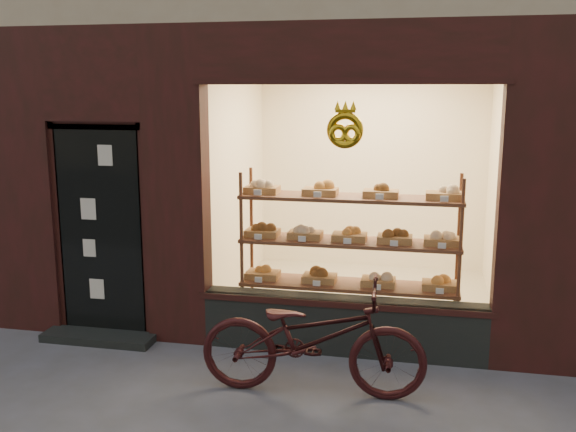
# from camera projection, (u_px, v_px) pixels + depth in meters

# --- Properties ---
(display_shelf) EXTENTS (2.20, 0.45, 1.70)m
(display_shelf) POSITION_uv_depth(u_px,v_px,m) (349.00, 255.00, 6.46)
(display_shelf) COLOR brown
(display_shelf) RESTS_ON ground
(bicycle) EXTENTS (1.90, 0.75, 0.98)m
(bicycle) POSITION_uv_depth(u_px,v_px,m) (313.00, 338.00, 5.30)
(bicycle) COLOR black
(bicycle) RESTS_ON ground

